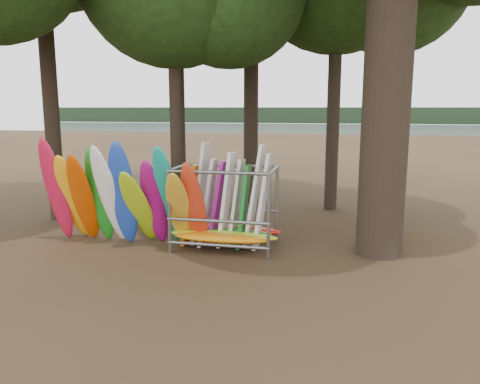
# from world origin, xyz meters

# --- Properties ---
(ground) EXTENTS (120.00, 120.00, 0.00)m
(ground) POSITION_xyz_m (0.00, 0.00, 0.00)
(ground) COLOR #47331E
(ground) RESTS_ON ground
(lake) EXTENTS (160.00, 160.00, 0.00)m
(lake) POSITION_xyz_m (0.00, 60.00, 0.00)
(lake) COLOR gray
(lake) RESTS_ON ground
(far_shore) EXTENTS (160.00, 4.00, 4.00)m
(far_shore) POSITION_xyz_m (0.00, 110.00, 2.00)
(far_shore) COLOR black
(far_shore) RESTS_ON ground
(kayak_row) EXTENTS (4.88, 2.01, 3.19)m
(kayak_row) POSITION_xyz_m (-2.26, 0.03, 1.34)
(kayak_row) COLOR red
(kayak_row) RESTS_ON ground
(storage_rack) EXTENTS (3.04, 1.50, 2.93)m
(storage_rack) POSITION_xyz_m (0.59, 0.41, 1.06)
(storage_rack) COLOR slate
(storage_rack) RESTS_ON ground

